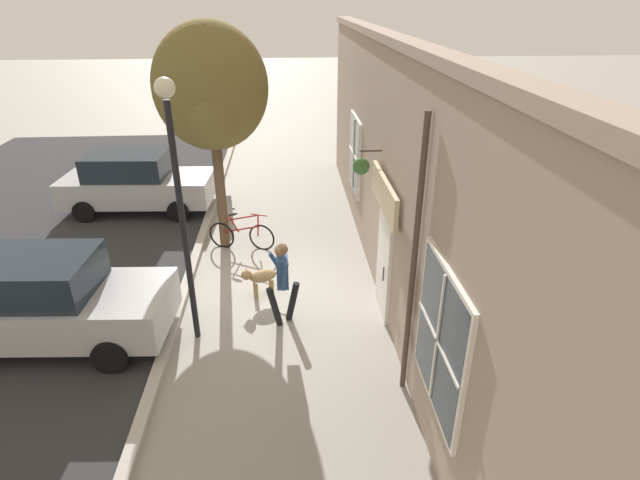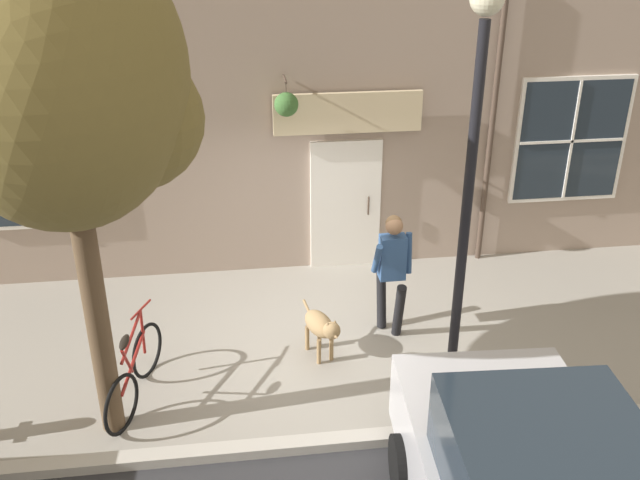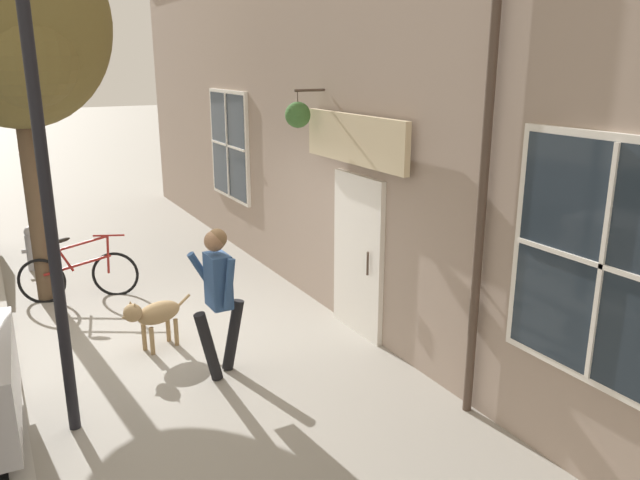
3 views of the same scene
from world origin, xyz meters
The scene contains 8 objects.
ground_plane centered at (0.00, 0.00, 0.00)m, with size 90.00×90.00×0.00m, color gray.
storefront_facade centered at (-2.34, 0.02, 2.59)m, with size 0.95×18.00×5.19m.
pedestrian_walking centered at (-0.16, 1.08, 1.05)m, with size 0.66×0.55×1.73m.
dog_on_leash centered at (0.34, 0.07, 0.47)m, with size 0.96×0.47×0.71m.
street_tree_by_curb centered at (1.34, -2.36, 3.90)m, with size 2.60×2.44×5.41m.
leaning_bicycle centered at (0.89, -2.21, 0.38)m, with size 1.69×0.51×1.01m.
street_lamp centered at (1.49, 1.42, 3.11)m, with size 0.32×0.32×4.75m.
fire_hydrant centered at (1.38, -4.05, 0.40)m, with size 0.34×0.20×0.77m.
Camera 3 is at (1.95, 7.30, 3.47)m, focal length 35.00 mm.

